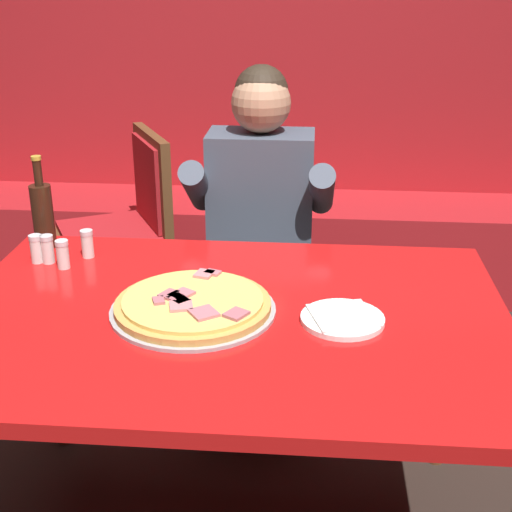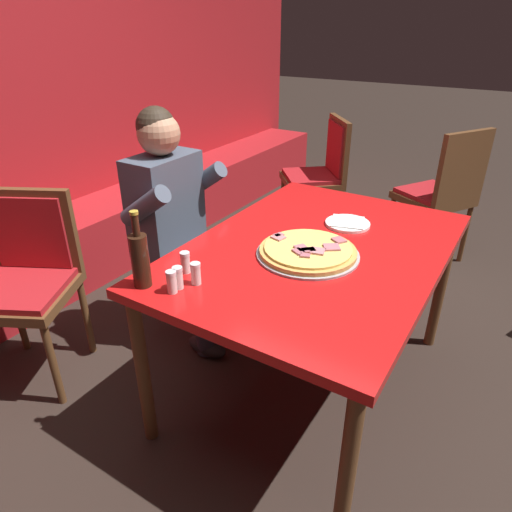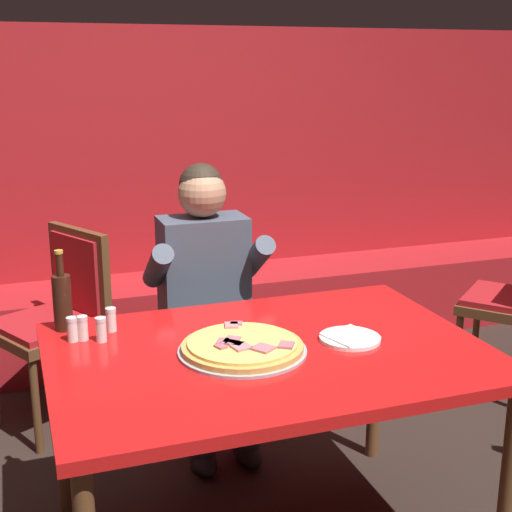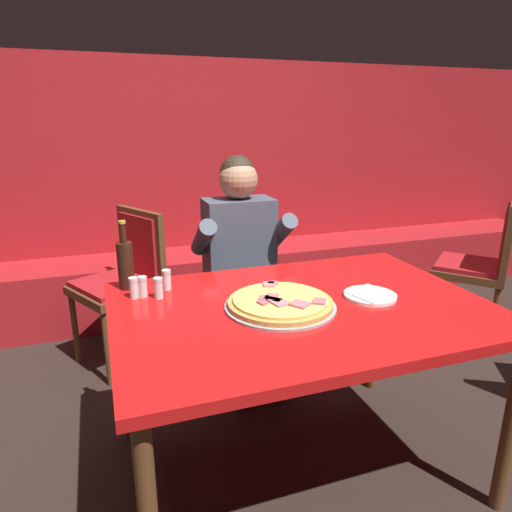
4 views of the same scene
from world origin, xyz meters
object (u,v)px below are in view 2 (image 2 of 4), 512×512
object	(u,v)px
pizza	(307,251)
plate_white_paper	(348,223)
shaker_parmesan	(185,263)
beer_bottle	(140,259)
dining_chair_side_aisle	(444,188)
shaker_black_pepper	(172,283)
shaker_oregano	(178,279)
shaker_red_pepper_flakes	(196,275)
main_dining_table	(316,262)
dining_chair_far_left	(26,272)
dining_chair_near_right	(321,169)
diner_seated_blue_shirt	(179,221)

from	to	relation	value
pizza	plate_white_paper	world-z (taller)	pizza
shaker_parmesan	pizza	bearing A→B (deg)	-41.44
beer_bottle	dining_chair_side_aisle	distance (m)	2.41
shaker_black_pepper	shaker_oregano	bearing A→B (deg)	0.14
plate_white_paper	shaker_parmesan	bearing A→B (deg)	154.72
shaker_parmesan	shaker_red_pepper_flakes	world-z (taller)	same
main_dining_table	shaker_oregano	xyz separation A→B (m)	(-0.57, 0.28, 0.11)
dining_chair_side_aisle	main_dining_table	bearing A→B (deg)	173.05
shaker_parmesan	main_dining_table	bearing A→B (deg)	-35.65
beer_bottle	main_dining_table	bearing A→B (deg)	-33.10
shaker_black_pepper	shaker_red_pepper_flakes	distance (m)	0.10
shaker_black_pepper	dining_chair_side_aisle	world-z (taller)	dining_chair_side_aisle
dining_chair_far_left	shaker_red_pepper_flakes	bearing A→B (deg)	-85.37
plate_white_paper	beer_bottle	bearing A→B (deg)	154.84
shaker_red_pepper_flakes	dining_chair_near_right	size ratio (longest dim) A/B	0.09
diner_seated_blue_shirt	shaker_black_pepper	bearing A→B (deg)	-140.84
shaker_red_pepper_flakes	pizza	bearing A→B (deg)	-30.09
diner_seated_blue_shirt	main_dining_table	bearing A→B (deg)	-91.17
main_dining_table	dining_chair_far_left	distance (m)	1.38
dining_chair_near_right	shaker_black_pepper	bearing A→B (deg)	-168.89
main_dining_table	shaker_parmesan	xyz separation A→B (m)	(-0.47, 0.34, 0.11)
shaker_parmesan	shaker_oregano	distance (m)	0.12
pizza	shaker_oregano	distance (m)	0.56
main_dining_table	beer_bottle	bearing A→B (deg)	146.90
pizza	beer_bottle	distance (m)	0.68
dining_chair_far_left	dining_chair_near_right	bearing A→B (deg)	-12.76
dining_chair_side_aisle	dining_chair_near_right	distance (m)	0.93
plate_white_paper	shaker_red_pepper_flakes	size ratio (longest dim) A/B	2.44
shaker_black_pepper	dining_chair_far_left	world-z (taller)	dining_chair_far_left
dining_chair_near_right	dining_chair_far_left	distance (m)	2.31
dining_chair_far_left	pizza	bearing A→B (deg)	-67.83
dining_chair_side_aisle	dining_chair_far_left	distance (m)	2.70
shaker_parmesan	diner_seated_blue_shirt	xyz separation A→B (m)	(0.48, 0.45, -0.10)
pizza	dining_chair_side_aisle	size ratio (longest dim) A/B	0.43
plate_white_paper	beer_bottle	distance (m)	1.02
plate_white_paper	pizza	bearing A→B (deg)	176.31
shaker_oregano	beer_bottle	bearing A→B (deg)	113.11
beer_bottle	diner_seated_blue_shirt	xyz separation A→B (m)	(0.64, 0.38, -0.17)
shaker_black_pepper	dining_chair_near_right	xyz separation A→B (m)	(2.27, 0.44, -0.24)
dining_chair_side_aisle	shaker_parmesan	bearing A→B (deg)	165.91
dining_chair_side_aisle	diner_seated_blue_shirt	bearing A→B (deg)	149.25
diner_seated_blue_shirt	dining_chair_side_aisle	bearing A→B (deg)	-30.75
main_dining_table	pizza	world-z (taller)	pizza
plate_white_paper	shaker_oregano	distance (m)	0.91
shaker_black_pepper	dining_chair_near_right	distance (m)	2.32
beer_bottle	shaker_parmesan	xyz separation A→B (m)	(0.16, -0.07, -0.07)
shaker_black_pepper	dining_chair_side_aisle	xyz separation A→B (m)	(2.29, -0.49, -0.23)
main_dining_table	beer_bottle	size ratio (longest dim) A/B	4.92
pizza	dining_chair_near_right	xyz separation A→B (m)	(1.75, 0.73, -0.22)
shaker_oregano	shaker_red_pepper_flakes	distance (m)	0.07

